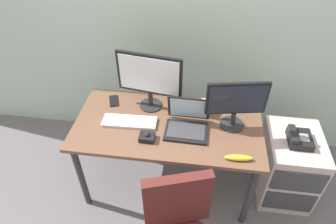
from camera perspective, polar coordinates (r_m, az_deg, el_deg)
ground_plane at (r=2.78m, az=0.00°, el=-13.21°), size 8.00×8.00×0.00m
back_wall at (r=2.48m, az=2.34°, el=20.80°), size 6.00×0.10×2.80m
desk at (r=2.29m, az=0.00°, el=-3.81°), size 1.42×0.72×0.72m
file_cabinet at (r=2.68m, az=22.05°, el=-9.63°), size 0.42×0.53×0.62m
desk_phone at (r=2.43m, az=23.93°, el=-4.69°), size 0.17×0.20×0.09m
monitor_main at (r=2.24m, az=-3.62°, el=6.63°), size 0.50×0.18×0.47m
monitor_side at (r=2.13m, az=13.04°, el=1.87°), size 0.43×0.18×0.39m
keyboard at (r=2.26m, az=-7.44°, el=-1.82°), size 0.41×0.15×0.03m
laptop at (r=2.17m, az=3.70°, el=-2.11°), size 0.32×0.28×0.24m
trackball_mouse at (r=2.11m, az=-4.07°, el=-4.82°), size 0.11×0.09×0.07m
coffee_mug at (r=2.32m, az=7.02°, el=0.98°), size 0.10×0.09×0.11m
cell_phone at (r=2.48m, az=-10.42°, el=2.14°), size 0.11×0.16×0.01m
banana at (r=2.04m, az=13.50°, el=-8.58°), size 0.19×0.06×0.04m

